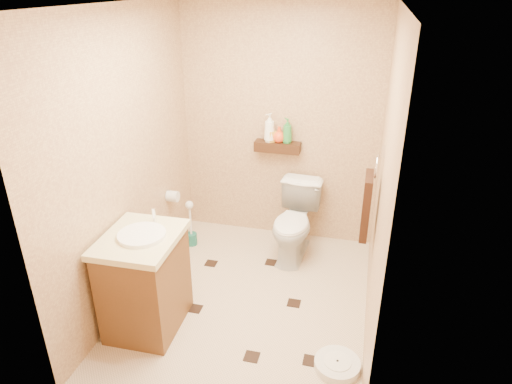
# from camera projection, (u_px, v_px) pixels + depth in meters

# --- Properties ---
(ground) EXTENTS (2.50, 2.50, 0.00)m
(ground) POSITION_uv_depth(u_px,v_px,m) (248.00, 301.00, 3.97)
(ground) COLOR beige
(ground) RESTS_ON ground
(wall_back) EXTENTS (2.00, 0.04, 2.40)m
(wall_back) POSITION_uv_depth(u_px,v_px,m) (279.00, 127.00, 4.56)
(wall_back) COLOR tan
(wall_back) RESTS_ON ground
(wall_front) EXTENTS (2.00, 0.04, 2.40)m
(wall_front) POSITION_uv_depth(u_px,v_px,m) (183.00, 265.00, 2.37)
(wall_front) COLOR tan
(wall_front) RESTS_ON ground
(wall_left) EXTENTS (0.04, 2.50, 2.40)m
(wall_left) POSITION_uv_depth(u_px,v_px,m) (128.00, 162.00, 3.69)
(wall_left) COLOR tan
(wall_left) RESTS_ON ground
(wall_right) EXTENTS (0.04, 2.50, 2.40)m
(wall_right) POSITION_uv_depth(u_px,v_px,m) (382.00, 187.00, 3.24)
(wall_right) COLOR tan
(wall_right) RESTS_ON ground
(ceiling) EXTENTS (2.00, 2.50, 0.02)m
(ceiling) POSITION_uv_depth(u_px,v_px,m) (245.00, 4.00, 2.95)
(ceiling) COLOR silver
(ceiling) RESTS_ON wall_back
(wall_shelf) EXTENTS (0.46, 0.14, 0.10)m
(wall_shelf) POSITION_uv_depth(u_px,v_px,m) (277.00, 147.00, 4.57)
(wall_shelf) COLOR #3C1D10
(wall_shelf) RESTS_ON wall_back
(floor_accents) EXTENTS (1.24, 1.36, 0.01)m
(floor_accents) POSITION_uv_depth(u_px,v_px,m) (254.00, 304.00, 3.92)
(floor_accents) COLOR black
(floor_accents) RESTS_ON ground
(toilet) EXTENTS (0.46, 0.75, 0.74)m
(toilet) POSITION_uv_depth(u_px,v_px,m) (295.00, 223.00, 4.49)
(toilet) COLOR white
(toilet) RESTS_ON ground
(vanity) EXTENTS (0.57, 0.68, 0.95)m
(vanity) POSITION_uv_depth(u_px,v_px,m) (145.00, 280.00, 3.54)
(vanity) COLOR brown
(vanity) RESTS_ON ground
(bathroom_scale) EXTENTS (0.35, 0.35, 0.07)m
(bathroom_scale) POSITION_uv_depth(u_px,v_px,m) (337.00, 364.00, 3.28)
(bathroom_scale) COLOR white
(bathroom_scale) RESTS_ON ground
(toilet_brush) EXTENTS (0.12, 0.12, 0.51)m
(toilet_brush) POSITION_uv_depth(u_px,v_px,m) (191.00, 229.00, 4.75)
(toilet_brush) COLOR #186054
(toilet_brush) RESTS_ON ground
(towel_ring) EXTENTS (0.12, 0.30, 0.76)m
(towel_ring) POSITION_uv_depth(u_px,v_px,m) (367.00, 203.00, 3.59)
(towel_ring) COLOR silver
(towel_ring) RESTS_ON wall_right
(toilet_paper) EXTENTS (0.12, 0.11, 0.12)m
(toilet_paper) POSITION_uv_depth(u_px,v_px,m) (173.00, 196.00, 4.50)
(toilet_paper) COLOR white
(toilet_paper) RESTS_ON wall_left
(bottle_a) EXTENTS (0.15, 0.15, 0.29)m
(bottle_a) POSITION_uv_depth(u_px,v_px,m) (270.00, 128.00, 4.50)
(bottle_a) COLOR white
(bottle_a) RESTS_ON wall_shelf
(bottle_b) EXTENTS (0.10, 0.11, 0.17)m
(bottle_b) POSITION_uv_depth(u_px,v_px,m) (272.00, 134.00, 4.52)
(bottle_b) COLOR gold
(bottle_b) RESTS_ON wall_shelf
(bottle_c) EXTENTS (0.17, 0.17, 0.16)m
(bottle_c) POSITION_uv_depth(u_px,v_px,m) (279.00, 134.00, 4.51)
(bottle_c) COLOR #F04A1C
(bottle_c) RESTS_ON wall_shelf
(bottle_d) EXTENTS (0.13, 0.13, 0.25)m
(bottle_d) POSITION_uv_depth(u_px,v_px,m) (287.00, 131.00, 4.47)
(bottle_d) COLOR #2C8438
(bottle_d) RESTS_ON wall_shelf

